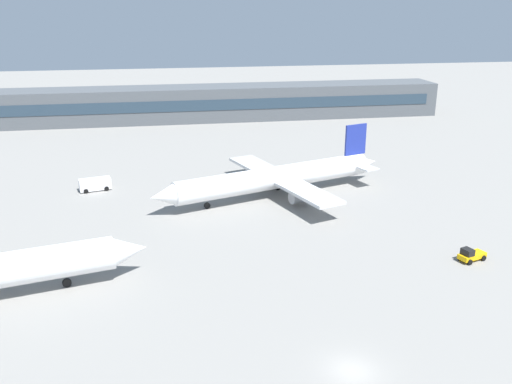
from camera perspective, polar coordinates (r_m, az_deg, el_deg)
The scene contains 5 objects.
ground_plane at distance 85.21m, azimuth 1.00°, elevation -1.85°, with size 400.00×400.00×0.00m, color gray.
terminal_building at distance 152.56m, azimuth -4.11°, elevation 9.19°, with size 122.82×12.13×9.00m.
airplane_mid at distance 90.11m, azimuth 1.89°, elevation 1.45°, with size 40.94×29.23×10.43m.
baggage_tug_yellow at distance 73.49m, azimuth 21.33°, elevation -6.08°, with size 3.89×2.69×1.75m.
service_van_white at distance 97.60m, azimuth -16.29°, elevation 0.79°, with size 5.53×3.25×2.08m.
Camera 1 is at (-15.17, -38.20, 30.27)m, focal length 38.68 mm.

